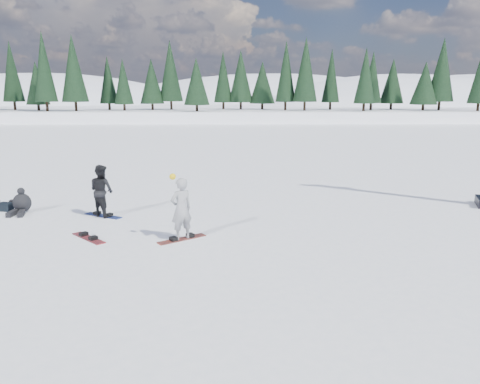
# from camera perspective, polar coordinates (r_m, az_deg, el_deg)

# --- Properties ---
(ground) EXTENTS (420.00, 420.00, 0.00)m
(ground) POSITION_cam_1_polar(r_m,az_deg,el_deg) (15.36, -16.69, -4.29)
(ground) COLOR white
(ground) RESTS_ON ground
(alpine_backdrop) EXTENTS (412.50, 227.00, 53.20)m
(alpine_backdrop) POSITION_cam_1_polar(r_m,az_deg,el_deg) (204.74, -4.94, 7.04)
(alpine_backdrop) COLOR white
(alpine_backdrop) RESTS_ON ground
(snowboarder_woman) EXTENTS (0.80, 0.74, 1.97)m
(snowboarder_woman) POSITION_cam_1_polar(r_m,az_deg,el_deg) (13.51, -7.20, -2.05)
(snowboarder_woman) COLOR #A5A6AA
(snowboarder_woman) RESTS_ON ground
(snowboarder_man) EXTENTS (1.11, 1.05, 1.80)m
(snowboarder_man) POSITION_cam_1_polar(r_m,az_deg,el_deg) (16.64, -16.52, 0.16)
(snowboarder_man) COLOR black
(snowboarder_man) RESTS_ON ground
(seated_rider) EXTENTS (0.70, 1.09, 0.90)m
(seated_rider) POSITION_cam_1_polar(r_m,az_deg,el_deg) (18.25, -25.10, -1.25)
(seated_rider) COLOR black
(seated_rider) RESTS_ON ground
(gear_bag) EXTENTS (0.51, 0.39, 0.30)m
(gear_bag) POSITION_cam_1_polar(r_m,az_deg,el_deg) (18.82, -26.66, -1.63)
(gear_bag) COLOR black
(gear_bag) RESTS_ON ground
(snowboard_woman) EXTENTS (1.37, 1.11, 0.03)m
(snowboard_woman) POSITION_cam_1_polar(r_m,az_deg,el_deg) (13.76, -7.09, -5.71)
(snowboard_woman) COLOR maroon
(snowboard_woman) RESTS_ON ground
(snowboard_man) EXTENTS (1.45, 0.97, 0.03)m
(snowboard_man) POSITION_cam_1_polar(r_m,az_deg,el_deg) (16.84, -16.34, -2.78)
(snowboard_man) COLOR navy
(snowboard_man) RESTS_ON ground
(snowboard_loose_b) EXTENTS (1.26, 1.25, 0.03)m
(snowboard_loose_b) POSITION_cam_1_polar(r_m,az_deg,el_deg) (14.45, -17.98, -5.36)
(snowboard_loose_b) COLOR maroon
(snowboard_loose_b) RESTS_ON ground
(snowboard_loose_c) EXTENTS (1.52, 0.48, 0.03)m
(snowboard_loose_c) POSITION_cam_1_polar(r_m,az_deg,el_deg) (20.09, -26.76, -1.23)
(snowboard_loose_c) COLOR #155E78
(snowboard_loose_c) RESTS_ON ground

